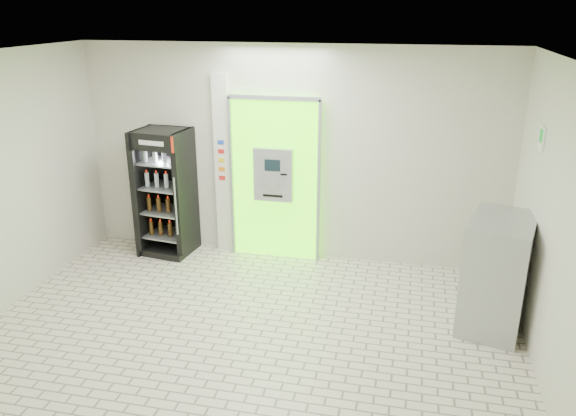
% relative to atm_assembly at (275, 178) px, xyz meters
% --- Properties ---
extents(ground, '(6.00, 6.00, 0.00)m').
position_rel_atm_assembly_xyz_m(ground, '(0.20, -2.41, -1.17)').
color(ground, beige).
rests_on(ground, ground).
extents(room_shell, '(6.00, 6.00, 6.00)m').
position_rel_atm_assembly_xyz_m(room_shell, '(0.20, -2.41, 0.67)').
color(room_shell, beige).
rests_on(room_shell, ground).
extents(atm_assembly, '(1.30, 0.24, 2.33)m').
position_rel_atm_assembly_xyz_m(atm_assembly, '(0.00, 0.00, 0.00)').
color(atm_assembly, '#4EEA08').
rests_on(atm_assembly, ground).
extents(pillar, '(0.22, 0.11, 2.60)m').
position_rel_atm_assembly_xyz_m(pillar, '(-0.78, 0.04, 0.13)').
color(pillar, silver).
rests_on(pillar, ground).
extents(beverage_cooler, '(0.76, 0.71, 1.84)m').
position_rel_atm_assembly_xyz_m(beverage_cooler, '(-1.58, -0.22, -0.29)').
color(beverage_cooler, black).
rests_on(beverage_cooler, ground).
extents(steel_cabinet, '(0.88, 1.10, 1.29)m').
position_rel_atm_assembly_xyz_m(steel_cabinet, '(2.87, -1.34, -0.53)').
color(steel_cabinet, '#9EA1A5').
rests_on(steel_cabinet, ground).
extents(exit_sign, '(0.02, 0.22, 0.26)m').
position_rel_atm_assembly_xyz_m(exit_sign, '(3.19, -1.01, 0.95)').
color(exit_sign, white).
rests_on(exit_sign, room_shell).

